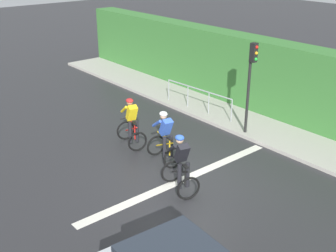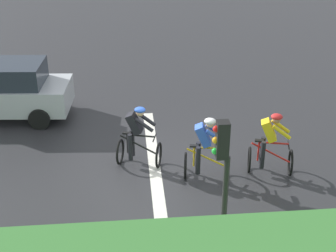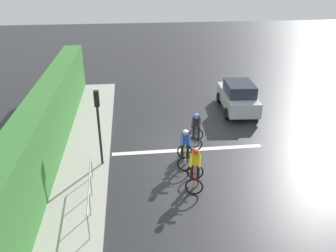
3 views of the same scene
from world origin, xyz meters
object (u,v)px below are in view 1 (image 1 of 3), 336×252
object	(u,v)px
cyclist_lead	(131,124)
traffic_light_near_crossing	(251,76)
pedestrian_railing_kerbside	(198,94)
cyclist_second	(165,139)
cyclist_mid	(181,166)

from	to	relation	value
cyclist_lead	traffic_light_near_crossing	size ratio (longest dim) A/B	0.50
traffic_light_near_crossing	pedestrian_railing_kerbside	distance (m)	3.12
cyclist_second	cyclist_mid	world-z (taller)	same
cyclist_lead	pedestrian_railing_kerbside	size ratio (longest dim) A/B	0.48
cyclist_second	cyclist_mid	size ratio (longest dim) A/B	1.00
cyclist_lead	cyclist_second	bearing A→B (deg)	-86.45
cyclist_lead	cyclist_second	world-z (taller)	same
cyclist_second	pedestrian_railing_kerbside	bearing A→B (deg)	33.20
cyclist_second	traffic_light_near_crossing	xyz separation A→B (m)	(3.51, -0.32, 1.43)
cyclist_mid	pedestrian_railing_kerbside	world-z (taller)	cyclist_mid
cyclist_lead	pedestrian_railing_kerbside	bearing A→B (deg)	11.89
cyclist_lead	cyclist_mid	xyz separation A→B (m)	(-0.68, -3.26, 0.00)
cyclist_second	traffic_light_near_crossing	bearing A→B (deg)	-5.19
traffic_light_near_crossing	cyclist_second	bearing A→B (deg)	174.81
cyclist_lead	pedestrian_railing_kerbside	world-z (taller)	cyclist_lead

